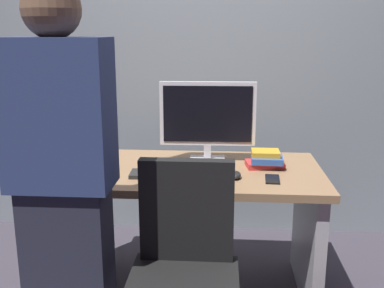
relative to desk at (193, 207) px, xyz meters
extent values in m
plane|color=#3D3842|center=(0.00, 0.00, -0.50)|extent=(9.00, 9.00, 0.00)
cube|color=gray|center=(0.00, 0.89, 1.00)|extent=(6.40, 0.10, 3.00)
cube|color=#93704C|center=(0.00, 0.00, 0.21)|extent=(1.40, 0.76, 0.04)
cube|color=#B2B2B7|center=(-0.64, 0.00, -0.16)|extent=(0.06, 0.68, 0.68)
cube|color=#B2B2B7|center=(0.64, 0.00, -0.16)|extent=(0.06, 0.68, 0.68)
cube|color=black|center=(0.02, -0.58, 0.22)|extent=(0.40, 0.06, 0.44)
cube|color=#262838|center=(-0.47, -0.69, -0.07)|extent=(0.34, 0.20, 0.85)
cube|color=navy|center=(-0.47, -0.69, 0.64)|extent=(0.40, 0.24, 0.58)
sphere|color=brown|center=(-0.47, -0.69, 1.03)|extent=(0.22, 0.22, 0.22)
cube|color=silver|center=(0.07, 0.16, 0.23)|extent=(0.20, 0.14, 0.02)
cube|color=silver|center=(0.07, 0.16, 0.28)|extent=(0.04, 0.03, 0.08)
cube|color=silver|center=(0.07, 0.16, 0.50)|extent=(0.54, 0.04, 0.36)
cube|color=black|center=(0.07, 0.14, 0.50)|extent=(0.50, 0.01, 0.32)
cube|color=#262626|center=(-0.10, -0.14, 0.24)|extent=(0.43, 0.15, 0.02)
ellipsoid|color=black|center=(0.23, -0.15, 0.24)|extent=(0.06, 0.10, 0.03)
cylinder|color=silver|center=(-0.48, -0.19, 0.28)|extent=(0.07, 0.07, 0.10)
cylinder|color=#3372B2|center=(-0.54, 0.11, 0.27)|extent=(0.08, 0.08, 0.09)
cube|color=red|center=(0.39, 0.06, 0.24)|extent=(0.22, 0.16, 0.03)
cube|color=#3359A5|center=(0.40, 0.05, 0.27)|extent=(0.18, 0.17, 0.03)
cube|color=gold|center=(0.40, 0.06, 0.30)|extent=(0.15, 0.13, 0.03)
cube|color=black|center=(0.41, -0.17, 0.23)|extent=(0.08, 0.15, 0.01)
camera|label=1|loc=(0.16, -2.37, 0.95)|focal=42.54mm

